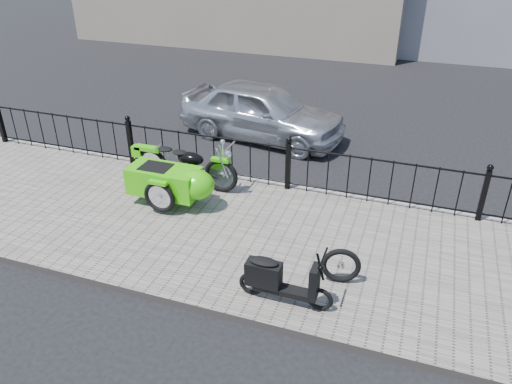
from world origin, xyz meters
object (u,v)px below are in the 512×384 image
(spare_tire, at_px, (341,266))
(sedan_car, at_px, (262,111))
(scooter, at_px, (279,280))
(motorcycle_sidecar, at_px, (177,178))

(spare_tire, distance_m, sedan_car, 5.87)
(scooter, bearing_deg, sedan_car, 111.05)
(spare_tire, relative_size, sedan_car, 0.14)
(scooter, distance_m, spare_tire, 1.00)
(spare_tire, bearing_deg, sedan_car, 120.11)
(scooter, bearing_deg, spare_tire, 43.15)
(scooter, xyz_separation_m, sedan_car, (-2.21, 5.75, 0.22))
(spare_tire, xyz_separation_m, sedan_car, (-2.94, 5.07, 0.28))
(scooter, relative_size, spare_tire, 2.33)
(sedan_car, bearing_deg, motorcycle_sidecar, -177.29)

